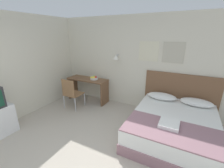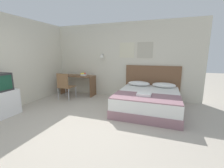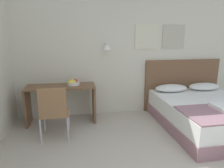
{
  "view_description": "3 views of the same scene",
  "coord_description": "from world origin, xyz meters",
  "px_view_note": "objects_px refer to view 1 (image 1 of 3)",
  "views": [
    {
      "loc": [
        1.37,
        -1.28,
        2.15
      ],
      "look_at": [
        -0.32,
        1.97,
        0.92
      ],
      "focal_mm": 24.0,
      "sensor_mm": 36.0,
      "label": 1
    },
    {
      "loc": [
        1.68,
        -2.43,
        1.58
      ],
      "look_at": [
        0.23,
        1.6,
        0.71
      ],
      "focal_mm": 24.0,
      "sensor_mm": 36.0,
      "label": 2
    },
    {
      "loc": [
        -1.17,
        -1.43,
        1.71
      ],
      "look_at": [
        -0.55,
        2.03,
        0.87
      ],
      "focal_mm": 32.0,
      "sensor_mm": 36.0,
      "label": 3
    }
  ],
  "objects_px": {
    "bed": "(173,127)",
    "throw_blanket": "(171,131)",
    "fruit_bowl": "(94,78)",
    "pillow_left": "(162,96)",
    "headboard": "(179,96)",
    "folded_towel_near_foot": "(169,124)",
    "desk": "(88,85)",
    "desk_chair": "(71,92)",
    "pillow_right": "(196,102)"
  },
  "relations": [
    {
      "from": "throw_blanket",
      "to": "fruit_bowl",
      "type": "height_order",
      "value": "fruit_bowl"
    },
    {
      "from": "folded_towel_near_foot",
      "to": "desk_chair",
      "type": "xyz_separation_m",
      "value": [
        -2.78,
        0.47,
        -0.04
      ]
    },
    {
      "from": "bed",
      "to": "throw_blanket",
      "type": "distance_m",
      "value": 0.65
    },
    {
      "from": "headboard",
      "to": "folded_towel_near_foot",
      "type": "xyz_separation_m",
      "value": [
        -0.05,
        -1.48,
        -0.02
      ]
    },
    {
      "from": "pillow_left",
      "to": "throw_blanket",
      "type": "bearing_deg",
      "value": -73.53
    },
    {
      "from": "headboard",
      "to": "folded_towel_near_foot",
      "type": "height_order",
      "value": "headboard"
    },
    {
      "from": "folded_towel_near_foot",
      "to": "desk",
      "type": "bearing_deg",
      "value": 156.43
    },
    {
      "from": "desk",
      "to": "headboard",
      "type": "bearing_deg",
      "value": 6.22
    },
    {
      "from": "pillow_left",
      "to": "fruit_bowl",
      "type": "height_order",
      "value": "fruit_bowl"
    },
    {
      "from": "folded_towel_near_foot",
      "to": "pillow_right",
      "type": "bearing_deg",
      "value": 69.45
    },
    {
      "from": "throw_blanket",
      "to": "pillow_left",
      "type": "bearing_deg",
      "value": 106.47
    },
    {
      "from": "throw_blanket",
      "to": "desk_chair",
      "type": "distance_m",
      "value": 2.9
    },
    {
      "from": "bed",
      "to": "folded_towel_near_foot",
      "type": "height_order",
      "value": "folded_towel_near_foot"
    },
    {
      "from": "pillow_right",
      "to": "desk_chair",
      "type": "distance_m",
      "value": 3.32
    },
    {
      "from": "desk_chair",
      "to": "headboard",
      "type": "bearing_deg",
      "value": 19.72
    },
    {
      "from": "throw_blanket",
      "to": "folded_towel_near_foot",
      "type": "height_order",
      "value": "folded_towel_near_foot"
    },
    {
      "from": "bed",
      "to": "pillow_left",
      "type": "bearing_deg",
      "value": 117.54
    },
    {
      "from": "throw_blanket",
      "to": "fruit_bowl",
      "type": "relative_size",
      "value": 6.76
    },
    {
      "from": "headboard",
      "to": "fruit_bowl",
      "type": "height_order",
      "value": "headboard"
    },
    {
      "from": "bed",
      "to": "throw_blanket",
      "type": "bearing_deg",
      "value": -90.0
    },
    {
      "from": "folded_towel_near_foot",
      "to": "fruit_bowl",
      "type": "distance_m",
      "value": 2.75
    },
    {
      "from": "bed",
      "to": "pillow_left",
      "type": "height_order",
      "value": "pillow_left"
    },
    {
      "from": "pillow_left",
      "to": "folded_towel_near_foot",
      "type": "xyz_separation_m",
      "value": [
        0.35,
        -1.21,
        -0.02
      ]
    },
    {
      "from": "throw_blanket",
      "to": "desk_chair",
      "type": "relative_size",
      "value": 1.78
    },
    {
      "from": "pillow_right",
      "to": "throw_blanket",
      "type": "bearing_deg",
      "value": -106.47
    },
    {
      "from": "folded_towel_near_foot",
      "to": "desk_chair",
      "type": "bearing_deg",
      "value": 170.47
    },
    {
      "from": "headboard",
      "to": "throw_blanket",
      "type": "height_order",
      "value": "headboard"
    },
    {
      "from": "desk_chair",
      "to": "fruit_bowl",
      "type": "xyz_separation_m",
      "value": [
        0.32,
        0.74,
        0.27
      ]
    },
    {
      "from": "pillow_left",
      "to": "throw_blanket",
      "type": "relative_size",
      "value": 0.44
    },
    {
      "from": "pillow_left",
      "to": "folded_towel_near_foot",
      "type": "distance_m",
      "value": 1.26
    },
    {
      "from": "fruit_bowl",
      "to": "desk",
      "type": "bearing_deg",
      "value": -173.51
    },
    {
      "from": "throw_blanket",
      "to": "folded_towel_near_foot",
      "type": "distance_m",
      "value": 0.16
    },
    {
      "from": "headboard",
      "to": "throw_blanket",
      "type": "xyz_separation_m",
      "value": [
        0.0,
        -1.62,
        -0.06
      ]
    },
    {
      "from": "headboard",
      "to": "pillow_left",
      "type": "relative_size",
      "value": 2.53
    },
    {
      "from": "fruit_bowl",
      "to": "pillow_left",
      "type": "bearing_deg",
      "value": 0.03
    },
    {
      "from": "bed",
      "to": "pillow_right",
      "type": "xyz_separation_m",
      "value": [
        0.4,
        0.77,
        0.34
      ]
    },
    {
      "from": "bed",
      "to": "fruit_bowl",
      "type": "bearing_deg",
      "value": 163.05
    },
    {
      "from": "throw_blanket",
      "to": "fruit_bowl",
      "type": "distance_m",
      "value": 2.87
    },
    {
      "from": "pillow_left",
      "to": "desk",
      "type": "relative_size",
      "value": 0.54
    },
    {
      "from": "headboard",
      "to": "folded_towel_near_foot",
      "type": "bearing_deg",
      "value": -92.09
    },
    {
      "from": "headboard",
      "to": "desk_chair",
      "type": "height_order",
      "value": "headboard"
    },
    {
      "from": "pillow_right",
      "to": "desk",
      "type": "xyz_separation_m",
      "value": [
        -3.16,
        -0.03,
        -0.06
      ]
    },
    {
      "from": "desk",
      "to": "bed",
      "type": "bearing_deg",
      "value": -14.95
    },
    {
      "from": "headboard",
      "to": "desk_chair",
      "type": "relative_size",
      "value": 1.97
    },
    {
      "from": "folded_towel_near_foot",
      "to": "fruit_bowl",
      "type": "xyz_separation_m",
      "value": [
        -2.46,
        1.21,
        0.23
      ]
    },
    {
      "from": "desk_chair",
      "to": "fruit_bowl",
      "type": "relative_size",
      "value": 3.79
    },
    {
      "from": "desk",
      "to": "desk_chair",
      "type": "height_order",
      "value": "desk_chair"
    },
    {
      "from": "bed",
      "to": "pillow_left",
      "type": "relative_size",
      "value": 2.8
    },
    {
      "from": "folded_towel_near_foot",
      "to": "throw_blanket",
      "type": "bearing_deg",
      "value": -69.01
    },
    {
      "from": "desk",
      "to": "desk_chair",
      "type": "bearing_deg",
      "value": -95.71
    }
  ]
}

